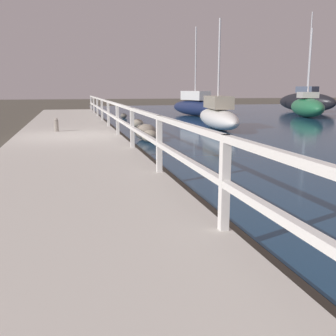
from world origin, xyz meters
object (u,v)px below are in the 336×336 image
Objects in this scene: mooring_bollard at (56,125)px; sailboat_navy at (195,106)px; sailboat_black at (306,101)px; sailboat_white at (218,116)px; sailboat_green at (307,107)px.

mooring_bollard is 0.09× the size of sailboat_navy.
sailboat_navy is at bearing 50.29° from mooring_bollard.
sailboat_navy reaches higher than mooring_bollard.
sailboat_black is 16.14m from sailboat_white.
mooring_bollard is 13.98m from sailboat_navy.
sailboat_black is (10.05, 2.16, 0.17)m from sailboat_navy.
sailboat_green is at bearing 42.53° from sailboat_white.
sailboat_white is at bearing -130.83° from sailboat_green.
mooring_bollard is at bearing -156.85° from sailboat_white.
sailboat_navy is 10.28m from sailboat_black.
sailboat_navy is 1.05× the size of sailboat_green.
sailboat_green is 6.16m from sailboat_black.
sailboat_black is at bearing 51.04° from sailboat_white.
sailboat_green is at bearing 26.32° from mooring_bollard.
sailboat_green is at bearing -37.56° from sailboat_navy.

